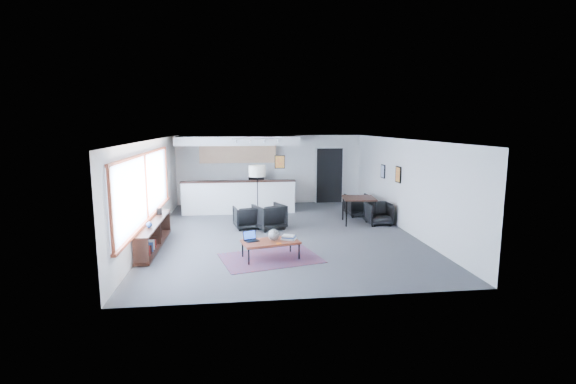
{
  "coord_description": "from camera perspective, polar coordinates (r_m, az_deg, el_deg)",
  "views": [
    {
      "loc": [
        -1.22,
        -11.29,
        3.01
      ],
      "look_at": [
        0.2,
        0.4,
        1.09
      ],
      "focal_mm": 26.0,
      "sensor_mm": 36.0,
      "label": 1
    }
  ],
  "objects": [
    {
      "name": "console",
      "position": [
        10.79,
        -17.89,
        -5.61
      ],
      "size": [
        0.35,
        3.0,
        0.8
      ],
      "color": "#321911",
      "rests_on": "floor"
    },
    {
      "name": "wall_art_lower",
      "position": [
        12.68,
        14.83,
        2.33
      ],
      "size": [
        0.03,
        0.38,
        0.48
      ],
      "color": "black",
      "rests_on": "room"
    },
    {
      "name": "coffee_table",
      "position": [
        9.48,
        -2.41,
        -6.87
      ],
      "size": [
        1.37,
        0.93,
        0.41
      ],
      "rotation": [
        0.0,
        0.0,
        0.22
      ],
      "color": "maroon",
      "rests_on": "floor"
    },
    {
      "name": "armchair_left",
      "position": [
        12.23,
        -5.69,
        -3.32
      ],
      "size": [
        0.81,
        0.77,
        0.72
      ],
      "primitive_type": "imported",
      "rotation": [
        0.0,
        0.0,
        3.33
      ],
      "color": "black",
      "rests_on": "floor"
    },
    {
      "name": "coaster",
      "position": [
        9.26,
        -1.26,
        -7.03
      ],
      "size": [
        0.11,
        0.11,
        0.01
      ],
      "rotation": [
        0.0,
        0.0,
        0.08
      ],
      "color": "#E5590C",
      "rests_on": "coffee_table"
    },
    {
      "name": "dining_chair_far",
      "position": [
        14.05,
        9.56,
        -1.86
      ],
      "size": [
        0.69,
        0.65,
        0.67
      ],
      "primitive_type": "imported",
      "rotation": [
        0.0,
        0.0,
        3.2
      ],
      "color": "black",
      "rests_on": "floor"
    },
    {
      "name": "dining_table",
      "position": [
        12.89,
        9.66,
        -1.04
      ],
      "size": [
        1.07,
        1.07,
        0.81
      ],
      "rotation": [
        0.0,
        0.0,
        -0.13
      ],
      "color": "#321911",
      "rests_on": "floor"
    },
    {
      "name": "kitchenette",
      "position": [
        15.09,
        -6.81,
        2.97
      ],
      "size": [
        4.2,
        1.96,
        2.6
      ],
      "color": "white",
      "rests_on": "floor"
    },
    {
      "name": "room",
      "position": [
        11.49,
        -0.75,
        0.69
      ],
      "size": [
        7.02,
        9.02,
        2.62
      ],
      "color": "#4A4A4D",
      "rests_on": "ground"
    },
    {
      "name": "ceramic_pot",
      "position": [
        9.46,
        -1.96,
        -5.88
      ],
      "size": [
        0.26,
        0.26,
        0.26
      ],
      "rotation": [
        0.0,
        0.0,
        -0.05
      ],
      "color": "gray",
      "rests_on": "coffee_table"
    },
    {
      "name": "armchair_right",
      "position": [
        12.1,
        -2.57,
        -3.2
      ],
      "size": [
        1.01,
        0.98,
        0.81
      ],
      "primitive_type": "imported",
      "rotation": [
        0.0,
        0.0,
        3.55
      ],
      "color": "black",
      "rests_on": "floor"
    },
    {
      "name": "track_light",
      "position": [
        13.52,
        -4.28,
        7.17
      ],
      "size": [
        1.6,
        0.07,
        0.15
      ],
      "color": "silver",
      "rests_on": "room"
    },
    {
      "name": "doorway",
      "position": [
        16.22,
        5.66,
        2.35
      ],
      "size": [
        1.1,
        0.12,
        2.15
      ],
      "color": "black",
      "rests_on": "room"
    },
    {
      "name": "window",
      "position": [
        10.75,
        -18.89,
        0.43
      ],
      "size": [
        0.1,
        5.95,
        1.66
      ],
      "color": "#8CBFFF",
      "rests_on": "room"
    },
    {
      "name": "floor_lamp",
      "position": [
        12.64,
        -4.22,
        2.58
      ],
      "size": [
        0.64,
        0.64,
        1.78
      ],
      "rotation": [
        0.0,
        0.0,
        0.31
      ],
      "color": "black",
      "rests_on": "floor"
    },
    {
      "name": "dining_chair_near",
      "position": [
        12.93,
        12.3,
        -3.0
      ],
      "size": [
        0.62,
        0.58,
        0.63
      ],
      "primitive_type": "imported",
      "rotation": [
        0.0,
        0.0,
        0.01
      ],
      "color": "black",
      "rests_on": "floor"
    },
    {
      "name": "microwave",
      "position": [
        15.57,
        -4.32,
        2.25
      ],
      "size": [
        0.6,
        0.39,
        0.38
      ],
      "primitive_type": "imported",
      "rotation": [
        0.0,
        0.0,
        -0.15
      ],
      "color": "black",
      "rests_on": "kitchenette"
    },
    {
      "name": "laptop",
      "position": [
        9.5,
        -5.14,
        -6.26
      ],
      "size": [
        0.38,
        0.35,
        0.22
      ],
      "rotation": [
        0.0,
        0.0,
        0.42
      ],
      "color": "black",
      "rests_on": "coffee_table"
    },
    {
      "name": "kilim_rug",
      "position": [
        9.59,
        -2.4,
        -9.01
      ],
      "size": [
        2.44,
        1.94,
        0.01
      ],
      "rotation": [
        0.0,
        0.0,
        0.24
      ],
      "color": "#542C41",
      "rests_on": "floor"
    },
    {
      "name": "wall_art_upper",
      "position": [
        13.9,
        12.85,
        2.78
      ],
      "size": [
        0.03,
        0.34,
        0.44
      ],
      "color": "black",
      "rests_on": "room"
    },
    {
      "name": "book_stack",
      "position": [
        9.57,
        0.11,
        -6.22
      ],
      "size": [
        0.39,
        0.36,
        0.1
      ],
      "rotation": [
        0.0,
        0.0,
        -0.4
      ],
      "color": "silver",
      "rests_on": "coffee_table"
    }
  ]
}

